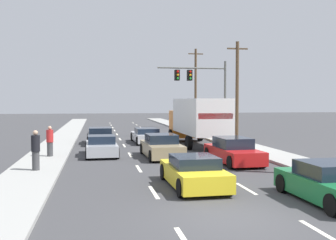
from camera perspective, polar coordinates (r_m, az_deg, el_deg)
name	(u,v)px	position (r m, az deg, el deg)	size (l,w,h in m)	color
ground_plane	(138,137)	(35.77, -4.26, -2.43)	(140.00, 140.00, 0.00)	#3D3D3F
sidewalk_right	(226,140)	(32.23, 8.16, -2.90)	(2.38, 80.00, 0.14)	#9E9E99
sidewalk_left	(58,144)	(30.72, -15.32, -3.24)	(2.38, 80.00, 0.14)	#9E9E99
lane_markings	(144,142)	(31.68, -3.48, -3.09)	(3.54, 57.00, 0.01)	silver
car_black	(100,136)	(30.58, -9.60, -2.29)	(2.02, 4.55, 1.21)	black
car_silver	(101,146)	(23.93, -9.43, -3.71)	(1.91, 4.23, 1.19)	#B7BABF
car_white	(146,136)	(30.88, -3.10, -2.26)	(2.06, 4.70, 1.14)	white
car_tan	(161,147)	(22.87, -0.94, -3.83)	(2.04, 4.53, 1.32)	tan
car_yellow	(194,172)	(15.10, 3.64, -7.43)	(1.94, 4.23, 1.18)	yellow
box_truck	(197,118)	(28.69, 4.20, 0.25)	(2.79, 8.62, 3.36)	white
car_red	(233,151)	(21.07, 9.21, -4.42)	(1.97, 4.66, 1.32)	red
car_green	(330,184)	(13.89, 21.97, -8.38)	(2.00, 4.11, 1.26)	#196B38
traffic_signal_mast	(198,82)	(36.22, 4.26, 5.44)	(6.32, 0.69, 6.82)	#595B56
utility_pole_mid	(237,89)	(34.68, 9.78, 4.40)	(1.80, 0.28, 8.22)	brown
utility_pole_far	(196,87)	(48.47, 3.93, 4.66)	(1.80, 0.28, 9.44)	brown
pedestrian_near_corner	(36,150)	(18.74, -18.26, -4.09)	(0.38, 0.38, 1.77)	#3F3F42
pedestrian_mid_block	(50,141)	(23.23, -16.41, -2.90)	(0.38, 0.38, 1.68)	#3F3F42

